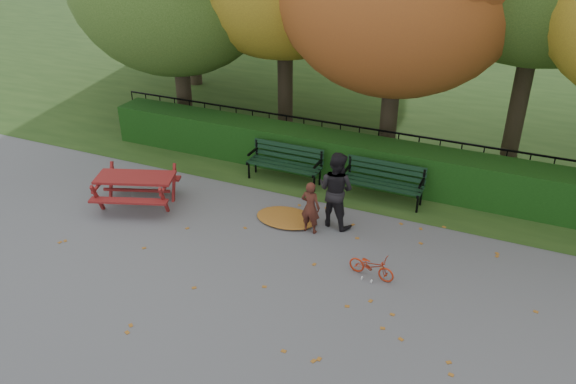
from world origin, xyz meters
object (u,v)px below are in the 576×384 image
at_px(picnic_table, 136,183).
at_px(adult, 336,190).
at_px(bench_left, 286,160).
at_px(bench_right, 384,179).
at_px(bicycle, 372,266).
at_px(child, 310,207).

xyz_separation_m(picnic_table, adult, (4.26, 1.01, 0.26)).
distance_m(bench_left, picnic_table, 3.50).
relative_size(bench_left, bench_right, 1.00).
bearing_deg(bench_left, adult, -39.33).
bearing_deg(bench_left, bench_right, 0.00).
bearing_deg(bench_left, bicycle, -44.08).
distance_m(child, bicycle, 1.90).
bearing_deg(child, bench_right, -113.83).
xyz_separation_m(bench_right, bicycle, (0.61, -2.91, -0.29)).
bearing_deg(bicycle, bench_left, 53.90).
bearing_deg(bicycle, bench_right, 19.77).
height_order(picnic_table, adult, adult).
height_order(child, adult, adult).
distance_m(bench_left, adult, 2.32).
relative_size(bench_right, adult, 1.10).
height_order(bench_right, bicycle, bench_right).
bearing_deg(bench_right, bench_left, 180.00).
bearing_deg(child, adult, -124.54).
bearing_deg(bicycle, picnic_table, 93.36).
height_order(bench_left, child, child).
bearing_deg(adult, child, 65.06).
bearing_deg(child, bench_left, -50.68).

